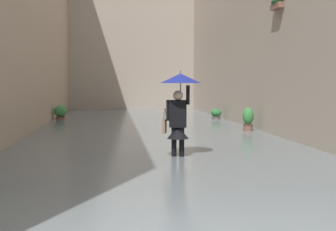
% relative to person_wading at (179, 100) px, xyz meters
% --- Properties ---
extents(ground_plane, '(60.39, 60.39, 0.00)m').
position_rel_person_wading_xyz_m(ground_plane, '(0.32, -5.96, -1.47)').
color(ground_plane, '#605B56').
extents(flood_water, '(8.81, 30.16, 0.16)m').
position_rel_person_wading_xyz_m(flood_water, '(0.32, -5.96, -1.39)').
color(flood_water, slate).
rests_on(flood_water, ground_plane).
extents(building_facade_far, '(11.61, 1.80, 13.37)m').
position_rel_person_wading_xyz_m(building_facade_far, '(0.32, -18.94, 5.22)').
color(building_facade_far, '#A89989').
rests_on(building_facade_far, ground_plane).
extents(person_wading, '(0.95, 0.95, 2.15)m').
position_rel_person_wading_xyz_m(person_wading, '(0.00, 0.00, 0.00)').
color(person_wading, '#2D2319').
rests_on(person_wading, ground_plane).
extents(potted_plant_far_right, '(0.61, 0.61, 0.82)m').
position_rel_person_wading_xyz_m(potted_plant_far_right, '(3.97, -10.60, -1.00)').
color(potted_plant_far_right, brown).
rests_on(potted_plant_far_right, ground_plane).
extents(potted_plant_mid_left, '(0.39, 0.39, 0.99)m').
position_rel_person_wading_xyz_m(potted_plant_mid_left, '(-3.23, -4.94, -0.94)').
color(potted_plant_mid_left, brown).
rests_on(potted_plant_mid_left, ground_plane).
extents(potted_plant_near_left, '(0.50, 0.50, 0.66)m').
position_rel_person_wading_xyz_m(potted_plant_near_left, '(-3.22, -9.71, -1.10)').
color(potted_plant_near_left, '#66605B').
rests_on(potted_plant_near_left, ground_plane).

